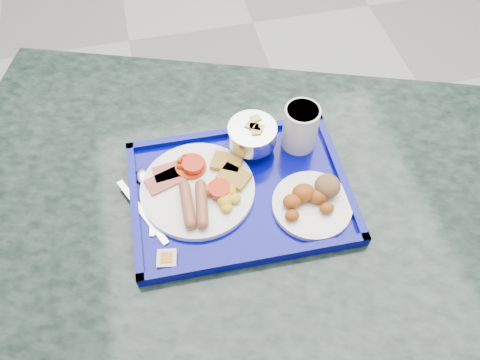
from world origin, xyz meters
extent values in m
plane|color=#9C9C9E|center=(0.00, 0.00, 0.00)|extent=(6.00, 6.00, 0.00)
cylinder|color=gray|center=(-0.47, -0.87, 0.02)|extent=(0.57, 0.57, 0.03)
cylinder|color=gray|center=(-0.47, -0.87, 0.37)|extent=(0.11, 0.11, 0.69)
cube|color=black|center=(-0.47, -0.87, 0.74)|extent=(1.42, 1.18, 0.04)
cube|color=#020485|center=(-0.43, -0.88, 0.77)|extent=(0.46, 0.35, 0.02)
cube|color=#020485|center=(-0.42, -0.72, 0.78)|extent=(0.45, 0.03, 0.01)
cube|color=#020485|center=(-0.43, -1.04, 0.78)|extent=(0.45, 0.03, 0.01)
cube|color=#020485|center=(-0.21, -0.89, 0.78)|extent=(0.03, 0.33, 0.01)
cube|color=#020485|center=(-0.65, -0.87, 0.78)|extent=(0.03, 0.33, 0.01)
cylinder|color=white|center=(-0.52, -0.86, 0.78)|extent=(0.24, 0.24, 0.01)
cube|color=#BD504B|center=(-0.56, -0.81, 0.79)|extent=(0.09, 0.05, 0.01)
cube|color=#BD504B|center=(-0.58, -0.83, 0.79)|extent=(0.09, 0.07, 0.01)
cylinder|color=#C83B08|center=(-0.52, -0.81, 0.79)|extent=(0.07, 0.07, 0.01)
sphere|color=#C83B08|center=(-0.54, -0.81, 0.80)|extent=(0.01, 0.01, 0.01)
sphere|color=#C83B08|center=(-0.54, -0.79, 0.80)|extent=(0.01, 0.01, 0.01)
sphere|color=#C83B08|center=(-0.51, -0.82, 0.80)|extent=(0.01, 0.01, 0.01)
sphere|color=#C83B08|center=(-0.53, -0.78, 0.80)|extent=(0.01, 0.01, 0.01)
sphere|color=#C83B08|center=(-0.50, -0.80, 0.80)|extent=(0.01, 0.01, 0.01)
sphere|color=#C83B08|center=(-0.52, -0.82, 0.80)|extent=(0.01, 0.01, 0.01)
sphere|color=#C83B08|center=(-0.52, -0.82, 0.80)|extent=(0.01, 0.01, 0.01)
sphere|color=#C83B08|center=(-0.54, -0.81, 0.80)|extent=(0.01, 0.01, 0.01)
sphere|color=#C83B08|center=(-0.52, -0.79, 0.80)|extent=(0.01, 0.01, 0.01)
sphere|color=#C83B08|center=(-0.53, -0.79, 0.80)|extent=(0.01, 0.01, 0.01)
sphere|color=#C83B08|center=(-0.52, -0.82, 0.80)|extent=(0.01, 0.01, 0.01)
sphere|color=#C83B08|center=(-0.51, -0.80, 0.80)|extent=(0.01, 0.01, 0.01)
cube|color=gold|center=(-0.44, -0.81, 0.79)|extent=(0.08, 0.07, 0.01)
cube|color=gold|center=(-0.44, -0.85, 0.79)|extent=(0.08, 0.08, 0.01)
cylinder|color=brown|center=(-0.54, -0.90, 0.80)|extent=(0.03, 0.09, 0.02)
cylinder|color=brown|center=(-0.51, -0.91, 0.80)|extent=(0.04, 0.09, 0.02)
ellipsoid|color=yellow|center=(-0.47, -0.91, 0.80)|extent=(0.03, 0.03, 0.02)
ellipsoid|color=yellow|center=(-0.49, -0.88, 0.80)|extent=(0.03, 0.03, 0.02)
ellipsoid|color=yellow|center=(-0.49, -0.88, 0.80)|extent=(0.02, 0.02, 0.02)
ellipsoid|color=yellow|center=(-0.45, -0.91, 0.80)|extent=(0.02, 0.02, 0.02)
ellipsoid|color=yellow|center=(-0.47, -0.92, 0.80)|extent=(0.02, 0.02, 0.02)
ellipsoid|color=yellow|center=(-0.46, -0.88, 0.80)|extent=(0.03, 0.03, 0.02)
ellipsoid|color=yellow|center=(-0.46, -0.90, 0.79)|extent=(0.02, 0.02, 0.01)
ellipsoid|color=yellow|center=(-0.46, -0.89, 0.80)|extent=(0.03, 0.03, 0.02)
cylinder|color=red|center=(-0.51, -0.81, 0.80)|extent=(0.05, 0.05, 0.01)
cylinder|color=red|center=(-0.47, -0.88, 0.80)|extent=(0.05, 0.05, 0.01)
cylinder|color=white|center=(-0.30, -0.95, 0.78)|extent=(0.16, 0.16, 0.01)
ellipsoid|color=#A04912|center=(-0.27, -0.97, 0.80)|extent=(0.03, 0.02, 0.02)
ellipsoid|color=#A04912|center=(-0.28, -0.94, 0.80)|extent=(0.04, 0.03, 0.03)
ellipsoid|color=#A04912|center=(-0.31, -0.93, 0.80)|extent=(0.05, 0.04, 0.03)
ellipsoid|color=#A04912|center=(-0.34, -0.94, 0.80)|extent=(0.04, 0.03, 0.03)
ellipsoid|color=#A04912|center=(-0.35, -0.97, 0.80)|extent=(0.03, 0.02, 0.02)
ellipsoid|color=brown|center=(-0.26, -0.93, 0.81)|extent=(0.05, 0.05, 0.04)
cylinder|color=silver|center=(-0.38, -0.77, 0.78)|extent=(0.07, 0.07, 0.01)
cylinder|color=silver|center=(-0.38, -0.77, 0.79)|extent=(0.02, 0.02, 0.02)
cylinder|color=silver|center=(-0.38, -0.77, 0.82)|extent=(0.10, 0.10, 0.04)
cube|color=#DDC954|center=(-0.37, -0.78, 0.84)|extent=(0.03, 0.03, 0.02)
cube|color=#DDC954|center=(-0.37, -0.79, 0.84)|extent=(0.02, 0.02, 0.02)
cube|color=#DDC954|center=(-0.38, -0.77, 0.84)|extent=(0.03, 0.03, 0.02)
cube|color=#DDC954|center=(-0.37, -0.75, 0.84)|extent=(0.02, 0.02, 0.02)
cube|color=#DDC954|center=(-0.37, -0.77, 0.84)|extent=(0.02, 0.02, 0.02)
cylinder|color=silver|center=(-0.27, -0.78, 0.83)|extent=(0.08, 0.08, 0.11)
cylinder|color=orange|center=(-0.27, -0.78, 0.88)|extent=(0.07, 0.07, 0.01)
cube|color=silver|center=(-0.61, -0.88, 0.78)|extent=(0.03, 0.13, 0.00)
ellipsoid|color=silver|center=(-0.62, -0.80, 0.78)|extent=(0.03, 0.05, 0.01)
cube|color=silver|center=(-0.63, -0.88, 0.78)|extent=(0.09, 0.17, 0.00)
cube|color=silver|center=(-0.60, -1.00, 0.78)|extent=(0.04, 0.04, 0.01)
cube|color=orange|center=(-0.60, -1.00, 0.79)|extent=(0.03, 0.03, 0.00)
camera|label=1|loc=(-0.55, -1.40, 1.59)|focal=35.00mm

